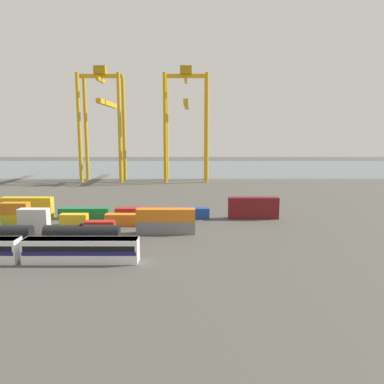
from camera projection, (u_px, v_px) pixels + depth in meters
name	position (u px, v px, depth m)	size (l,w,h in m)	color
ground_plane	(136.00, 199.00, 119.07)	(420.00, 420.00, 0.00)	#4C4944
harbour_water	(163.00, 168.00, 225.94)	(400.00, 110.00, 0.01)	slate
passenger_train	(23.00, 249.00, 61.00)	(37.60, 3.14, 3.90)	silver
shipping_container_1	(36.00, 227.00, 78.66)	(6.04, 2.44, 2.60)	silver
shipping_container_2	(36.00, 215.00, 78.26)	(6.04, 2.44, 2.60)	silver
shipping_container_3	(102.00, 227.00, 78.60)	(6.04, 2.44, 2.60)	#AD211C
shipping_container_4	(168.00, 227.00, 78.54)	(12.10, 2.44, 2.60)	slate
shipping_container_5	(168.00, 215.00, 78.14)	(12.10, 2.44, 2.60)	orange
shipping_container_8	(18.00, 219.00, 85.54)	(6.04, 2.44, 2.60)	gold
shipping_container_9	(17.00, 208.00, 85.14)	(6.04, 2.44, 2.60)	orange
shipping_container_10	(76.00, 219.00, 85.48)	(6.04, 2.44, 2.60)	gold
shipping_container_11	(134.00, 220.00, 85.42)	(12.10, 2.44, 2.60)	orange
shipping_container_13	(30.00, 213.00, 92.38)	(12.10, 2.44, 2.60)	gold
shipping_container_14	(29.00, 202.00, 91.98)	(12.10, 2.44, 2.60)	gold
shipping_container_15	(86.00, 213.00, 92.32)	(12.10, 2.44, 2.60)	#197538
shipping_container_16	(142.00, 213.00, 92.26)	(12.10, 2.44, 2.60)	#AD211C
shipping_container_17	(199.00, 213.00, 92.19)	(6.04, 2.44, 2.60)	#1C4299
shipping_container_18	(255.00, 213.00, 92.13)	(12.10, 2.44, 2.60)	maroon
shipping_container_19	(255.00, 203.00, 91.73)	(12.10, 2.44, 2.60)	maroon
gantry_crane_west	(105.00, 113.00, 163.07)	(18.29, 36.10, 48.00)	gold
gantry_crane_central	(188.00, 113.00, 163.58)	(18.78, 40.72, 48.01)	gold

